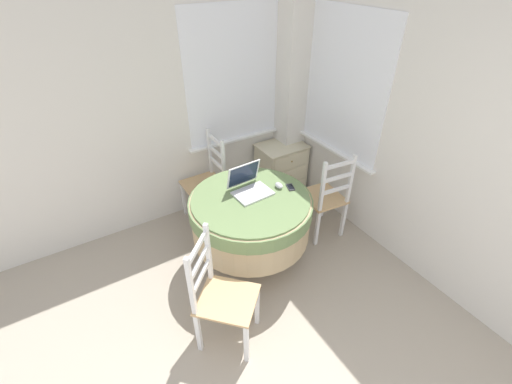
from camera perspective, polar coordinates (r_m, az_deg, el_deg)
The scene contains 9 objects.
corner_room_shell at distance 2.97m, azimuth 5.69°, elevation 9.04°, with size 4.51×5.09×2.55m.
round_dining_table at distance 3.20m, azimuth -0.89°, elevation -3.74°, with size 1.13×1.13×0.76m.
laptop at distance 3.14m, azimuth -1.09°, elevation 0.93°, with size 0.36×0.33×0.26m.
computer_mouse at distance 3.21m, azimuth 3.84°, elevation 1.09°, with size 0.06×0.09×0.05m.
cell_phone at distance 3.23m, azimuth 5.77°, elevation 0.80°, with size 0.09×0.13×0.01m.
dining_chair_near_back_window at distance 3.88m, azimuth -8.19°, elevation 1.76°, with size 0.43×0.39×1.01m.
dining_chair_near_right_window at distance 3.65m, azimuth 11.51°, elevation -0.95°, with size 0.43×0.47×1.01m.
dining_chair_camera_near at distance 2.68m, azimuth -5.87°, elevation -16.97°, with size 0.58×0.58×1.01m.
corner_cabinet at distance 4.39m, azimuth 4.18°, elevation 4.03°, with size 0.57×0.44×0.64m.
Camera 1 is at (-0.30, -0.04, 2.57)m, focal length 24.00 mm.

